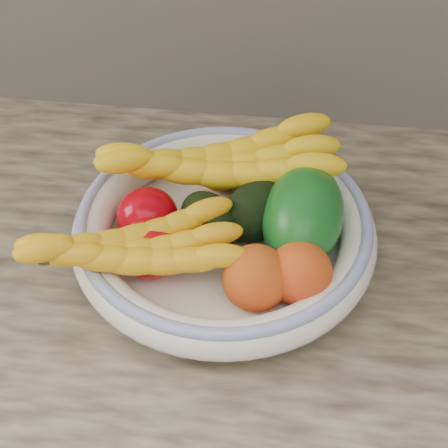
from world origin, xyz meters
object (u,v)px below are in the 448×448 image
at_px(fruit_bowl, 224,230).
at_px(banana_bunch_back, 219,168).
at_px(green_mango, 303,216).
at_px(banana_bunch_front, 133,252).

distance_m(fruit_bowl, banana_bunch_back, 0.09).
distance_m(green_mango, banana_bunch_back, 0.13).
bearing_deg(green_mango, banana_bunch_front, -151.94).
relative_size(fruit_bowl, banana_bunch_back, 1.16).
xyz_separation_m(banana_bunch_back, banana_bunch_front, (-0.08, -0.16, -0.01)).
relative_size(fruit_bowl, banana_bunch_front, 1.40).
distance_m(fruit_bowl, green_mango, 0.10).
bearing_deg(banana_bunch_front, banana_bunch_back, 42.92).
bearing_deg(banana_bunch_back, green_mango, -43.02).
xyz_separation_m(fruit_bowl, banana_bunch_front, (-0.10, -0.08, 0.03)).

